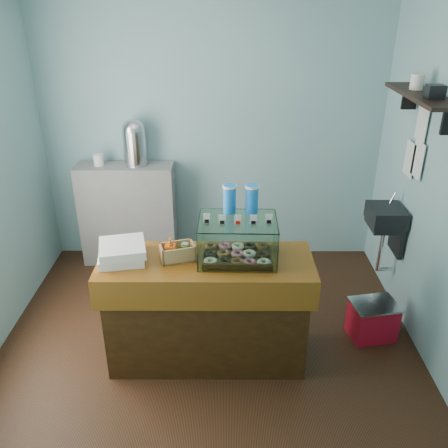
{
  "coord_description": "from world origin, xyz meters",
  "views": [
    {
      "loc": [
        0.15,
        -3.29,
        2.68
      ],
      "look_at": [
        0.13,
        -0.15,
        1.15
      ],
      "focal_mm": 38.0,
      "sensor_mm": 36.0,
      "label": 1
    }
  ],
  "objects_px": {
    "counter": "(207,309)",
    "coffee_urn": "(135,141)",
    "red_cooler": "(373,320)",
    "display_case": "(238,236)"
  },
  "relations": [
    {
      "from": "counter",
      "to": "display_case",
      "type": "relative_size",
      "value": 2.75
    },
    {
      "from": "counter",
      "to": "red_cooler",
      "type": "bearing_deg",
      "value": 10.15
    },
    {
      "from": "counter",
      "to": "red_cooler",
      "type": "xyz_separation_m",
      "value": [
        1.4,
        0.25,
        -0.29
      ]
    },
    {
      "from": "red_cooler",
      "to": "counter",
      "type": "bearing_deg",
      "value": 179.17
    },
    {
      "from": "coffee_urn",
      "to": "red_cooler",
      "type": "height_order",
      "value": "coffee_urn"
    },
    {
      "from": "counter",
      "to": "coffee_urn",
      "type": "relative_size",
      "value": 3.36
    },
    {
      "from": "counter",
      "to": "coffee_urn",
      "type": "distance_m",
      "value": 1.98
    },
    {
      "from": "red_cooler",
      "to": "coffee_urn",
      "type": "bearing_deg",
      "value": 137.35
    },
    {
      "from": "coffee_urn",
      "to": "red_cooler",
      "type": "bearing_deg",
      "value": -31.66
    },
    {
      "from": "display_case",
      "to": "coffee_urn",
      "type": "height_order",
      "value": "coffee_urn"
    }
  ]
}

